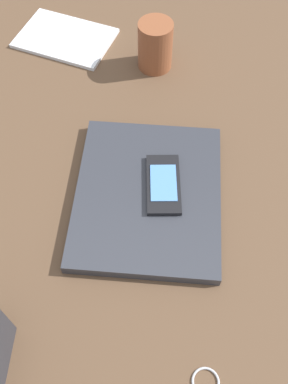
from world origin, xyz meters
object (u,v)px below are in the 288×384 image
at_px(laptop_closed, 144,195).
at_px(cell_phone_on_laptop, 161,184).
at_px(key_ring, 203,382).
at_px(notepad, 64,38).
at_px(pen_cup, 153,46).

bearing_deg(laptop_closed, cell_phone_on_laptop, 117.85).
relative_size(cell_phone_on_laptop, key_ring, 3.06).
bearing_deg(cell_phone_on_laptop, key_ring, 10.46).
bearing_deg(laptop_closed, key_ring, 20.01).
bearing_deg(notepad, cell_phone_on_laptop, 48.91).
xyz_separation_m(key_ring, notepad, (-0.71, -0.27, 0.00)).
bearing_deg(notepad, key_ring, 41.61).
bearing_deg(pen_cup, key_ring, 6.59).
bearing_deg(cell_phone_on_laptop, pen_cup, -177.20).
height_order(pen_cup, notepad, pen_cup).
xyz_separation_m(pen_cup, notepad, (-0.08, -0.20, -0.05)).
height_order(laptop_closed, notepad, laptop_closed).
distance_m(cell_phone_on_laptop, pen_cup, 0.32).
bearing_deg(pen_cup, laptop_closed, -2.29).
xyz_separation_m(laptop_closed, cell_phone_on_laptop, (-0.01, 0.03, 0.02)).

